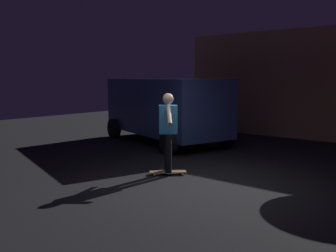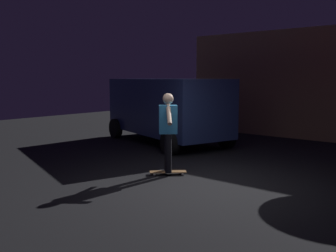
# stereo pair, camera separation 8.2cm
# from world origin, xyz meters

# --- Properties ---
(ground_plane) EXTENTS (28.00, 28.00, 0.00)m
(ground_plane) POSITION_xyz_m (0.00, 0.00, 0.00)
(ground_plane) COLOR black
(parked_van) EXTENTS (4.96, 3.38, 2.03)m
(parked_van) POSITION_xyz_m (-3.59, 3.33, 1.16)
(parked_van) COLOR navy
(parked_van) RESTS_ON ground_plane
(skateboard_ridden) EXTENTS (0.70, 0.69, 0.07)m
(skateboard_ridden) POSITION_xyz_m (-0.93, 0.22, 0.06)
(skateboard_ridden) COLOR olive
(skateboard_ridden) RESTS_ON ground_plane
(skater) EXTENTS (0.75, 0.77, 1.67)m
(skater) POSITION_xyz_m (-0.93, 0.22, 1.04)
(skater) COLOR black
(skater) RESTS_ON skateboard_ridden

